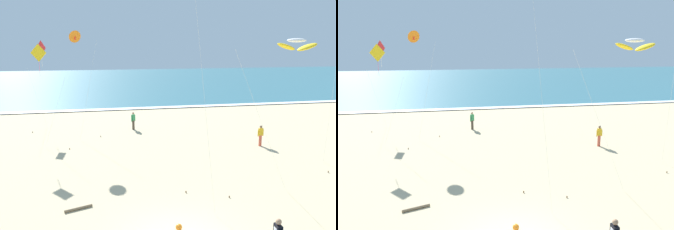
% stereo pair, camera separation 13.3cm
% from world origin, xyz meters
% --- Properties ---
extents(ocean_water, '(160.00, 60.00, 0.08)m').
position_xyz_m(ocean_water, '(0.00, 57.24, 0.04)').
color(ocean_water, '#336B7A').
rests_on(ocean_water, ground).
extents(shoreline_foam, '(160.00, 1.29, 0.01)m').
position_xyz_m(shoreline_foam, '(0.00, 27.54, 0.09)').
color(shoreline_foam, white).
rests_on(shoreline_foam, ocean_water).
extents(kite_diamond_scarlet_near, '(1.27, 2.50, 7.88)m').
position_xyz_m(kite_diamond_scarlet_near, '(-7.86, 20.33, 7.01)').
color(kite_diamond_scarlet_near, red).
rests_on(kite_diamond_scarlet_near, ground).
extents(kite_arc_ivory_mid, '(3.86, 2.32, 7.89)m').
position_xyz_m(kite_arc_ivory_mid, '(6.68, 3.52, 7.57)').
color(kite_arc_ivory_mid, yellow).
rests_on(kite_arc_ivory_mid, ground).
extents(kite_diamond_golden_far, '(2.40, 1.12, 7.61)m').
position_xyz_m(kite_diamond_golden_far, '(-6.93, 13.79, 6.76)').
color(kite_diamond_golden_far, yellow).
rests_on(kite_diamond_golden_far, ground).
extents(kite_delta_amber_close, '(2.13, 1.20, 8.61)m').
position_xyz_m(kite_delta_amber_close, '(-4.52, 15.19, 8.08)').
color(kite_delta_amber_close, orange).
rests_on(kite_delta_amber_close, ground).
extents(bystander_green_top, '(0.40, 0.35, 1.59)m').
position_xyz_m(bystander_green_top, '(-0.02, 17.95, 0.81)').
color(bystander_green_top, '#4C3D2D').
rests_on(bystander_green_top, ground).
extents(bystander_yellow_top, '(0.50, 0.22, 1.59)m').
position_xyz_m(bystander_yellow_top, '(8.96, 11.12, 0.81)').
color(bystander_yellow_top, '#D8593F').
rests_on(bystander_yellow_top, ground).
extents(beach_ball, '(0.28, 0.28, 0.28)m').
position_xyz_m(beach_ball, '(0.27, 0.80, 0.14)').
color(beach_ball, orange).
rests_on(beach_ball, ground).
extents(driftwood_log, '(1.28, 0.55, 0.13)m').
position_xyz_m(driftwood_log, '(-3.95, 3.43, 0.06)').
color(driftwood_log, '#846B4C').
rests_on(driftwood_log, ground).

